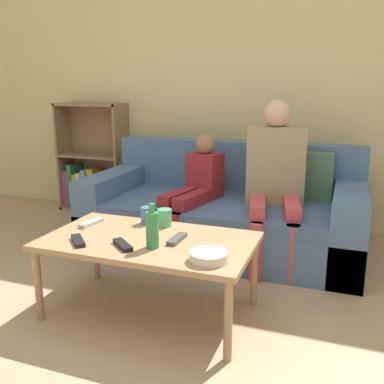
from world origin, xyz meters
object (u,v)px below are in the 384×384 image
at_px(cup_near, 147,215).
at_px(tv_remote_1, 177,239).
at_px(couch, 225,214).
at_px(tv_remote_0, 78,241).
at_px(cup_far, 164,218).
at_px(person_child, 194,188).
at_px(tv_remote_2, 91,223).
at_px(tv_remote_3, 123,245).
at_px(person_adult, 275,171).
at_px(coffee_table, 149,245).
at_px(bookshelf, 94,172).
at_px(snack_bowl, 209,257).
at_px(bottle, 152,229).

bearing_deg(cup_near, tv_remote_1, -38.04).
xyz_separation_m(couch, tv_remote_1, (0.05, -1.11, 0.18)).
bearing_deg(tv_remote_1, tv_remote_0, -155.18).
bearing_deg(tv_remote_0, cup_far, 8.81).
bearing_deg(person_child, tv_remote_2, -98.76).
distance_m(person_child, cup_near, 0.74).
relative_size(person_child, tv_remote_3, 5.45).
relative_size(person_adult, tv_remote_1, 6.62).
height_order(coffee_table, tv_remote_0, tv_remote_0).
bearing_deg(cup_near, bookshelf, 131.83).
xyz_separation_m(tv_remote_0, snack_bowl, (0.71, 0.00, 0.01)).
height_order(person_adult, snack_bowl, person_adult).
distance_m(couch, person_adult, 0.55).
xyz_separation_m(tv_remote_2, bottle, (0.50, -0.21, 0.09)).
height_order(cup_far, tv_remote_0, cup_far).
bearing_deg(cup_far, couch, 82.88).
relative_size(coffee_table, snack_bowl, 6.20).
height_order(bookshelf, cup_near, bookshelf).
xyz_separation_m(tv_remote_0, tv_remote_3, (0.25, 0.03, 0.00)).
relative_size(coffee_table, tv_remote_2, 6.35).
xyz_separation_m(cup_far, tv_remote_2, (-0.41, -0.13, -0.04)).
bearing_deg(person_adult, cup_near, -138.02).
bearing_deg(bottle, person_adult, 70.12).
distance_m(tv_remote_0, tv_remote_3, 0.25).
distance_m(couch, tv_remote_3, 1.31).
bearing_deg(bottle, bookshelf, 129.79).
relative_size(person_child, cup_near, 8.78).
height_order(coffee_table, tv_remote_3, tv_remote_3).
bearing_deg(bottle, tv_remote_1, 57.86).
xyz_separation_m(cup_near, tv_remote_2, (-0.30, -0.14, -0.04)).
distance_m(bookshelf, tv_remote_0, 2.19).
height_order(person_child, cup_far, person_child).
bearing_deg(snack_bowl, person_adult, 85.37).
distance_m(snack_bowl, bottle, 0.33).
height_order(cup_near, tv_remote_2, cup_near).
bearing_deg(tv_remote_1, cup_near, 143.86).
relative_size(person_adult, tv_remote_0, 7.28).
height_order(cup_far, snack_bowl, cup_far).
relative_size(tv_remote_0, bottle, 0.68).
distance_m(tv_remote_2, tv_remote_3, 0.43).
xyz_separation_m(snack_bowl, bottle, (-0.32, 0.07, 0.07)).
xyz_separation_m(tv_remote_3, snack_bowl, (0.46, -0.02, 0.01)).
height_order(cup_far, bottle, bottle).
relative_size(person_adult, person_child, 1.30).
distance_m(person_child, tv_remote_1, 0.99).
relative_size(person_adult, cup_near, 11.43).
xyz_separation_m(person_adult, person_child, (-0.58, -0.07, -0.15)).
relative_size(couch, tv_remote_0, 13.09).
xyz_separation_m(coffee_table, tv_remote_1, (0.16, 0.02, 0.05)).
bearing_deg(tv_remote_3, couch, 33.05).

